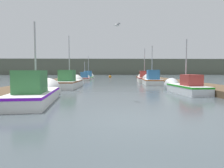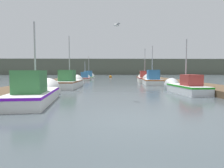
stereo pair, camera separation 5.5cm
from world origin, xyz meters
TOP-DOWN VIEW (x-y plane):
  - ground_plane at (0.00, 0.00)m, footprint 200.00×200.00m
  - dock_left at (-6.67, 16.00)m, footprint 2.82×40.00m
  - dock_right at (6.67, 16.00)m, footprint 2.82×40.00m
  - distant_shore_ridge at (0.00, 73.78)m, footprint 120.00×16.00m
  - fishing_boat_0 at (-4.33, 4.13)m, footprint 2.15×5.86m
  - fishing_boat_1 at (4.39, 7.70)m, footprint 1.61×4.83m
  - fishing_boat_2 at (-4.18, 12.09)m, footprint 1.84×5.52m
  - fishing_boat_3 at (4.03, 16.09)m, footprint 2.09×4.86m
  - fishing_boat_4 at (4.16, 21.02)m, footprint 2.27×5.81m
  - fishing_boat_5 at (-4.33, 25.39)m, footprint 1.65×4.66m
  - fishing_boat_6 at (-4.20, 30.75)m, footprint 1.81×5.85m
  - mooring_piling_0 at (5.14, 31.01)m, footprint 0.24×0.24m
  - mooring_piling_1 at (-5.28, 27.48)m, footprint 0.27×0.27m
  - channel_buoy at (-0.16, 37.15)m, footprint 0.60×0.60m
  - seagull_lead at (-0.40, 4.57)m, footprint 0.34×0.55m

SIDE VIEW (x-z plane):
  - ground_plane at x=0.00m, z-range 0.00..0.00m
  - channel_buoy at x=-0.16m, z-range -0.38..0.72m
  - dock_left at x=-6.67m, z-range 0.00..0.39m
  - dock_right at x=6.67m, z-range 0.00..0.39m
  - fishing_boat_5 at x=-4.33m, z-range -1.30..2.05m
  - fishing_boat_1 at x=4.39m, z-range -1.59..2.38m
  - fishing_boat_6 at x=-4.20m, z-range -1.92..2.76m
  - fishing_boat_0 at x=-4.33m, z-range -1.70..2.58m
  - fishing_boat_4 at x=4.16m, z-range -2.00..2.94m
  - fishing_boat_2 at x=-4.18m, z-range -2.01..2.96m
  - fishing_boat_3 at x=4.03m, z-range -1.88..2.84m
  - mooring_piling_1 at x=-5.28m, z-range 0.01..1.12m
  - mooring_piling_0 at x=5.14m, z-range 0.01..1.40m
  - distant_shore_ridge at x=0.00m, z-range 0.00..5.72m
  - seagull_lead at x=-0.40m, z-range 3.76..3.89m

